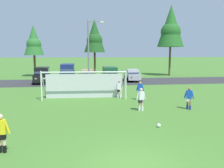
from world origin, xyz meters
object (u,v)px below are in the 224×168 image
player_striker_near (141,99)px  parked_car_slot_center_right (132,75)px  soccer_goal (84,84)px  player_midfield_center (119,89)px  parked_car_slot_center_left (88,75)px  street_lamp (90,53)px  referee (1,133)px  parked_car_slot_left (68,72)px  player_defender_far (140,91)px  parked_car_slot_center (110,74)px  soccer_ball (159,125)px  player_winger_left (189,98)px  parked_car_slot_far_left (42,75)px

player_striker_near → parked_car_slot_center_right: bearing=79.5°
soccer_goal → player_midfield_center: soccer_goal is taller
parked_car_slot_center_left → parked_car_slot_center_right: (6.51, -0.89, 0.00)m
street_lamp → referee: bearing=-103.5°
soccer_goal → player_striker_near: 6.54m
street_lamp → parked_car_slot_left: bearing=114.4°
player_midfield_center → player_defender_far: 2.04m
referee → parked_car_slot_center: size_ratio=0.35×
player_striker_near → player_defender_far: (0.89, 3.71, 0.00)m
player_striker_near → parked_car_slot_center: parked_car_slot_center is taller
soccer_ball → player_defender_far: bearing=83.5°
soccer_ball → player_winger_left: size_ratio=0.13×
referee → player_striker_near: bearing=39.5°
player_striker_near → street_lamp: size_ratio=0.21×
referee → parked_car_slot_left: size_ratio=0.34×
referee → street_lamp: bearing=76.5°
parked_car_slot_far_left → parked_car_slot_center_left: (6.22, 1.48, -0.24)m
player_striker_near → parked_car_slot_center_left: parked_car_slot_center_left is taller
player_striker_near → parked_car_slot_left: size_ratio=0.34×
player_midfield_center → street_lamp: bearing=108.1°
player_defender_far → parked_car_slot_far_left: size_ratio=0.35×
referee → player_midfield_center: bearing=58.8°
parked_car_slot_center → street_lamp: street_lamp is taller
player_midfield_center → parked_car_slot_left: size_ratio=0.34×
referee → parked_car_slot_far_left: bearing=94.9°
soccer_ball → parked_car_slot_left: parked_car_slot_left is taller
street_lamp → player_striker_near: bearing=-75.5°
referee → parked_car_slot_center_left: (4.23, 24.61, 0.05)m
parked_car_slot_left → parked_car_slot_center_right: parked_car_slot_left is taller
parked_car_slot_far_left → parked_car_slot_center_left: parked_car_slot_far_left is taller
soccer_goal → parked_car_slot_left: 13.54m
parked_car_slot_center → soccer_goal: bearing=-108.4°
soccer_ball → soccer_goal: (-3.93, 9.04, 1.18)m
player_midfield_center → parked_car_slot_center: size_ratio=0.35×
referee → parked_car_slot_far_left: parked_car_slot_far_left is taller
parked_car_slot_far_left → parked_car_slot_center_left: 6.40m
referee → street_lamp: 19.00m
player_striker_near → parked_car_slot_center_left: (-3.25, 18.44, 0.05)m
soccer_goal → street_lamp: (0.79, 6.80, 2.76)m
parked_car_slot_far_left → street_lamp: size_ratio=0.60×
soccer_goal → referee: soccer_goal is taller
referee → player_defender_far: size_ratio=1.00×
soccer_ball → player_defender_far: (0.85, 7.52, 0.71)m
soccer_goal → street_lamp: bearing=83.4°
parked_car_slot_left → parked_car_slot_center_left: size_ratio=1.14×
parked_car_slot_far_left → street_lamp: bearing=-37.7°
referee → parked_car_slot_far_left: 23.22m
soccer_ball → parked_car_slot_far_left: parked_car_slot_far_left is taller
soccer_goal → parked_car_slot_far_left: 12.99m
player_midfield_center → parked_car_slot_center_right: parked_car_slot_center_right is taller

